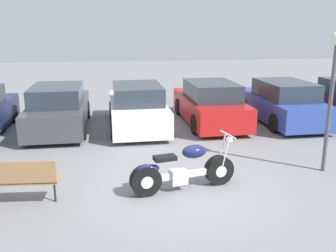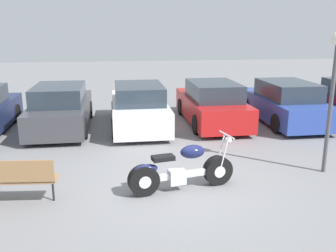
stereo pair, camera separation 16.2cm
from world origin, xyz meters
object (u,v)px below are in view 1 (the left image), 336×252
(park_bench, at_px, (13,178))
(lamp_post, at_px, (333,75))
(parked_car_white, at_px, (137,107))
(parked_car_blue, at_px, (281,103))
(motorcycle, at_px, (182,170))
(parked_car_red, at_px, (210,104))
(parked_car_dark_grey, at_px, (59,109))

(park_bench, xyz_separation_m, lamp_post, (6.67, 0.66, 1.69))
(parked_car_white, relative_size, park_bench, 2.61)
(parked_car_blue, bearing_deg, motorcycle, -132.07)
(motorcycle, height_order, parked_car_blue, parked_car_blue)
(parked_car_red, height_order, park_bench, parked_car_red)
(parked_car_dark_grey, bearing_deg, parked_car_red, -0.02)
(parked_car_white, height_order, parked_car_blue, same)
(parked_car_red, xyz_separation_m, park_bench, (-5.26, -5.44, -0.12))
(parked_car_white, bearing_deg, park_bench, -117.39)
(parked_car_red, height_order, parked_car_blue, same)
(parked_car_dark_grey, height_order, parked_car_white, same)
(parked_car_dark_grey, xyz_separation_m, parked_car_white, (2.52, -0.16, 0.00))
(park_bench, bearing_deg, parked_car_blue, 33.75)
(park_bench, bearing_deg, motorcycle, 2.95)
(park_bench, bearing_deg, parked_car_red, 45.97)
(parked_car_white, bearing_deg, parked_car_red, 3.49)
(parked_car_white, xyz_separation_m, parked_car_red, (2.52, 0.15, 0.00))
(parked_car_blue, bearing_deg, parked_car_white, 179.01)
(lamp_post, bearing_deg, parked_car_white, 130.44)
(parked_car_red, bearing_deg, parked_car_blue, -5.47)
(parked_car_red, bearing_deg, park_bench, -134.03)
(parked_car_white, relative_size, parked_car_blue, 1.00)
(parked_car_white, height_order, lamp_post, lamp_post)
(motorcycle, xyz_separation_m, parked_car_dark_grey, (-3.02, 5.27, 0.25))
(parked_car_white, distance_m, lamp_post, 6.27)
(motorcycle, bearing_deg, parked_car_dark_grey, 119.78)
(parked_car_blue, relative_size, lamp_post, 1.39)
(park_bench, distance_m, lamp_post, 6.91)
(motorcycle, distance_m, parked_car_blue, 6.78)
(parked_car_dark_grey, bearing_deg, park_bench, -92.31)
(parked_car_blue, bearing_deg, park_bench, -146.25)
(parked_car_white, height_order, park_bench, parked_car_white)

